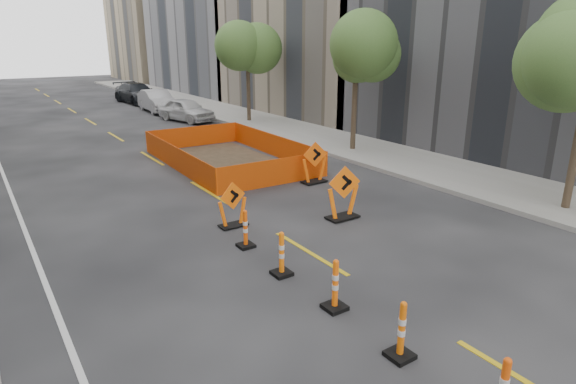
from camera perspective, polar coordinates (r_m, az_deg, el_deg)
ground_plane at (r=9.73m, az=17.16°, el=-15.19°), size 140.00×140.00×0.00m
sidewalk_right at (r=23.58m, az=8.75°, el=5.12°), size 4.00×90.00×0.15m
bld_right_c at (r=37.22m, az=6.01°, el=20.53°), size 12.00×16.00×14.00m
bld_right_e at (r=67.82m, az=-14.25°, el=19.69°), size 12.00×14.00×16.00m
tree_r_b at (r=22.62m, az=8.12°, el=16.01°), size 2.80×2.80×5.95m
tree_r_c at (r=30.82m, az=-4.84°, el=16.55°), size 2.80×2.80×5.95m
channelizer_3 at (r=8.54m, az=13.32°, el=-15.62°), size 0.42×0.42×1.07m
channelizer_4 at (r=9.67m, az=5.62°, el=-10.87°), size 0.43×0.43×1.09m
channelizer_5 at (r=10.93m, az=-0.77°, el=-7.31°), size 0.42×0.42×1.06m
channelizer_6 at (r=12.39m, az=-5.07°, el=-4.35°), size 0.40×0.40×1.02m
chevron_sign_left at (r=13.72m, az=-6.60°, el=-1.48°), size 0.93×0.61×1.34m
chevron_sign_center at (r=14.28m, az=6.56°, el=-0.07°), size 1.23×0.93×1.63m
chevron_sign_right at (r=17.81m, az=3.15°, el=3.52°), size 1.16×0.85×1.57m
safety_fence at (r=20.94m, az=-7.12°, el=4.77°), size 4.87×8.06×0.99m
parked_car_near at (r=32.23m, az=-11.99°, el=9.51°), size 2.81×4.61×1.47m
parked_car_mid at (r=36.96m, az=-15.25°, el=10.39°), size 1.87×4.85×1.57m
parked_car_far at (r=42.53m, az=-17.47°, el=11.12°), size 2.80×5.77×1.62m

